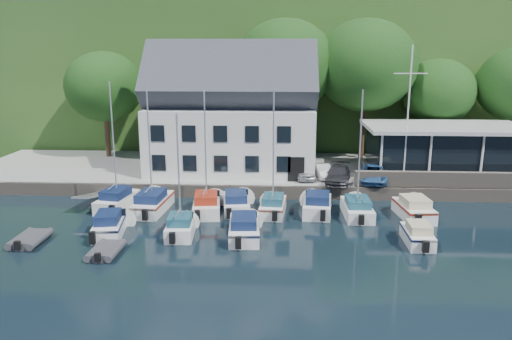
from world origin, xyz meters
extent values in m
plane|color=black|center=(0.00, 0.00, 0.00)|extent=(180.00, 180.00, 0.00)
cube|color=gray|center=(0.00, 17.50, 0.50)|extent=(60.00, 13.00, 1.00)
cube|color=#6C6256|center=(0.00, 11.00, 0.50)|extent=(60.00, 0.30, 1.00)
cube|color=#264D1C|center=(0.00, 62.00, 8.00)|extent=(160.00, 75.00, 16.00)
cube|color=#5D6D36|center=(8.00, 70.00, 16.15)|extent=(50.00, 30.00, 0.30)
cube|color=#6C6256|center=(12.00, 11.40, 1.60)|extent=(18.00, 0.50, 1.20)
imported|color=silver|center=(-0.90, 13.56, 1.61)|extent=(2.15, 3.79, 1.22)
imported|color=silver|center=(0.75, 13.91, 1.54)|extent=(1.66, 3.44, 1.09)
imported|color=#2C2B30|center=(1.84, 12.43, 1.64)|extent=(2.56, 4.66, 1.28)
imported|color=#2D578C|center=(4.76, 12.83, 1.70)|extent=(2.59, 4.38, 1.41)
camera|label=1|loc=(-2.64, -26.07, 11.22)|focal=35.00mm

